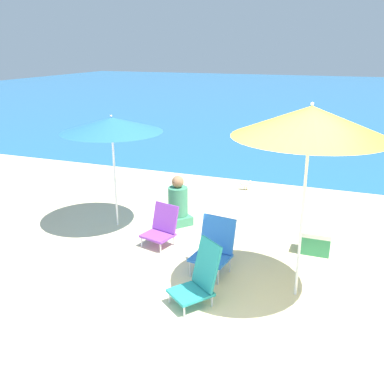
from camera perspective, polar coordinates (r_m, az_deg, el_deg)
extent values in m
plane|color=beige|center=(4.83, 3.05, -19.73)|extent=(60.00, 60.00, 0.00)
cube|color=#23669E|center=(29.66, 18.84, 12.06)|extent=(60.00, 40.00, 0.01)
cylinder|color=white|center=(7.46, -10.23, 1.59)|extent=(0.04, 0.04, 1.67)
cone|color=blue|center=(7.24, -10.67, 8.82)|extent=(1.70, 1.70, 0.24)
sphere|color=white|center=(7.21, -10.74, 9.91)|extent=(0.04, 0.04, 0.04)
cylinder|color=white|center=(5.33, 14.43, -3.70)|extent=(0.04, 0.04, 2.04)
cone|color=yellow|center=(5.00, 15.55, 9.05)|extent=(1.78, 1.78, 0.35)
sphere|color=white|center=(4.98, 15.74, 11.25)|extent=(0.04, 0.04, 0.04)
cylinder|color=silver|center=(6.84, -6.73, -6.63)|extent=(0.02, 0.02, 0.16)
cylinder|color=silver|center=(6.61, -4.22, -7.48)|extent=(0.02, 0.02, 0.16)
cylinder|color=silver|center=(7.07, -4.89, -5.68)|extent=(0.02, 0.02, 0.16)
cylinder|color=silver|center=(6.85, -2.41, -6.46)|extent=(0.02, 0.02, 0.16)
cube|color=purple|center=(6.80, -4.59, -5.80)|extent=(0.54, 0.50, 0.04)
cube|color=purple|center=(6.85, -3.57, -3.40)|extent=(0.47, 0.26, 0.44)
cylinder|color=silver|center=(5.44, -3.03, -13.82)|extent=(0.02, 0.02, 0.15)
cylinder|color=silver|center=(5.19, -1.05, -15.62)|extent=(0.02, 0.02, 0.15)
cylinder|color=silver|center=(5.61, 0.59, -12.68)|extent=(0.02, 0.02, 0.15)
cylinder|color=silver|center=(5.37, 2.69, -14.34)|extent=(0.02, 0.02, 0.15)
cube|color=teal|center=(5.35, -0.20, -13.26)|extent=(0.61, 0.62, 0.04)
cube|color=teal|center=(5.30, 1.97, -9.62)|extent=(0.44, 0.39, 0.59)
cylinder|color=silver|center=(5.95, -0.22, -10.22)|extent=(0.02, 0.02, 0.23)
cylinder|color=silver|center=(5.79, 3.49, -11.18)|extent=(0.02, 0.02, 0.23)
cylinder|color=silver|center=(6.25, 1.50, -8.73)|extent=(0.02, 0.02, 0.23)
cylinder|color=silver|center=(6.09, 5.07, -9.59)|extent=(0.02, 0.02, 0.23)
cube|color=blue|center=(5.95, 2.47, -8.77)|extent=(0.56, 0.52, 0.04)
cube|color=blue|center=(6.01, 3.47, -5.61)|extent=(0.51, 0.22, 0.50)
cube|color=#3F8C66|center=(7.67, -1.86, -3.63)|extent=(0.59, 0.58, 0.16)
cylinder|color=#3F8C66|center=(7.54, -1.88, -1.25)|extent=(0.35, 0.35, 0.52)
sphere|color=#9E704C|center=(7.43, -1.91, 1.38)|extent=(0.21, 0.21, 0.21)
cube|color=#338C59|center=(6.86, 16.09, -6.61)|extent=(0.45, 0.32, 0.29)
cube|color=white|center=(6.79, 16.22, -5.23)|extent=(0.46, 0.33, 0.07)
cylinder|color=gold|center=(9.53, 6.98, 0.51)|extent=(0.01, 0.01, 0.07)
cylinder|color=gold|center=(9.52, 7.27, 0.48)|extent=(0.01, 0.01, 0.07)
ellipsoid|color=white|center=(9.49, 7.15, 1.07)|extent=(0.26, 0.11, 0.13)
sphere|color=white|center=(9.45, 7.77, 1.34)|extent=(0.07, 0.07, 0.07)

